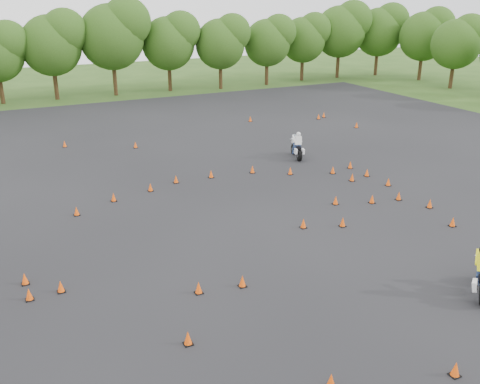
{
  "coord_description": "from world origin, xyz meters",
  "views": [
    {
      "loc": [
        -11.1,
        -18.49,
        10.53
      ],
      "look_at": [
        0.0,
        4.0,
        1.2
      ],
      "focal_mm": 40.0,
      "sensor_mm": 36.0,
      "label": 1
    }
  ],
  "objects": [
    {
      "name": "traffic_cones",
      "position": [
        0.56,
        5.24,
        0.23
      ],
      "size": [
        36.72,
        32.87,
        0.45
      ],
      "color": "#FF530A",
      "rests_on": "asphalt_pad"
    },
    {
      "name": "ground",
      "position": [
        0.0,
        0.0,
        0.0
      ],
      "size": [
        140.0,
        140.0,
        0.0
      ],
      "primitive_type": "plane",
      "color": "#2D5119",
      "rests_on": "ground"
    },
    {
      "name": "asphalt_pad",
      "position": [
        0.0,
        6.0,
        0.01
      ],
      "size": [
        62.0,
        62.0,
        0.0
      ],
      "primitive_type": "plane",
      "color": "black",
      "rests_on": "ground"
    },
    {
      "name": "rider_white",
      "position": [
        7.88,
        11.28,
        0.92
      ],
      "size": [
        1.42,
        2.47,
        1.83
      ],
      "primitive_type": null,
      "rotation": [
        0.0,
        0.0,
        1.26
      ],
      "color": "white",
      "rests_on": "ground"
    },
    {
      "name": "treeline",
      "position": [
        0.44,
        35.02,
        4.62
      ],
      "size": [
        87.32,
        32.12,
        10.78
      ],
      "color": "#2A4D16",
      "rests_on": "ground"
    }
  ]
}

